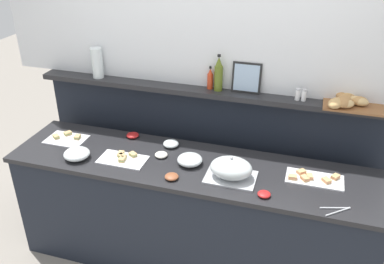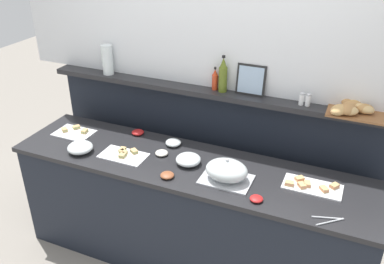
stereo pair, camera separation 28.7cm
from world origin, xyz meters
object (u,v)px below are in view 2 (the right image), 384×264
at_px(serving_cloche, 227,171).
at_px(bread_basket, 353,108).
at_px(sandwich_platter_side, 124,155).
at_px(condiment_bowl_teal, 167,175).
at_px(sandwich_platter_rear, 74,132).
at_px(sandwich_platter_front, 311,186).
at_px(glass_bowl_extra, 173,143).
at_px(condiment_bowl_red, 138,132).
at_px(condiment_bowl_cream, 256,199).
at_px(olive_oil_bottle, 223,76).
at_px(hot_sauce_bottle, 215,80).
at_px(pepper_shaker, 308,100).
at_px(serving_tongs, 329,220).
at_px(water_carafe, 107,60).
at_px(salt_shaker, 301,99).
at_px(glass_bowl_large, 188,160).
at_px(framed_picture, 251,80).
at_px(glass_bowl_medium, 80,148).
at_px(condiment_bowl_dark, 162,153).

xyz_separation_m(serving_cloche, bread_basket, (0.69, 0.50, 0.37)).
distance_m(sandwich_platter_side, condiment_bowl_teal, 0.43).
bearing_deg(bread_basket, sandwich_platter_rear, -170.10).
xyz_separation_m(sandwich_platter_front, condiment_bowl_teal, (-0.92, -0.27, 0.01)).
relative_size(glass_bowl_extra, condiment_bowl_red, 1.20).
relative_size(condiment_bowl_cream, olive_oil_bottle, 0.31).
bearing_deg(condiment_bowl_teal, sandwich_platter_front, 16.27).
bearing_deg(condiment_bowl_teal, hot_sauce_bottle, 82.93).
relative_size(condiment_bowl_teal, pepper_shaker, 1.09).
relative_size(serving_tongs, water_carafe, 0.75).
distance_m(condiment_bowl_red, serving_tongs, 1.63).
height_order(olive_oil_bottle, salt_shaker, olive_oil_bottle).
xyz_separation_m(sandwich_platter_rear, glass_bowl_large, (1.04, -0.05, 0.02)).
height_order(hot_sauce_bottle, water_carafe, water_carafe).
bearing_deg(pepper_shaker, glass_bowl_large, -149.47).
bearing_deg(condiment_bowl_teal, serving_cloche, 18.06).
bearing_deg(condiment_bowl_red, framed_picture, 14.32).
distance_m(sandwich_platter_front, bread_basket, 0.58).
height_order(glass_bowl_medium, water_carafe, water_carafe).
height_order(sandwich_platter_rear, serving_cloche, serving_cloche).
bearing_deg(glass_bowl_medium, sandwich_platter_rear, 135.70).
bearing_deg(olive_oil_bottle, sandwich_platter_rear, -161.23).
xyz_separation_m(condiment_bowl_dark, salt_shaker, (0.90, 0.39, 0.43)).
bearing_deg(glass_bowl_extra, framed_picture, 27.80).
distance_m(sandwich_platter_front, sandwich_platter_rear, 1.89).
xyz_separation_m(sandwich_platter_front, sandwich_platter_rear, (-1.89, 0.00, -0.00)).
height_order(condiment_bowl_teal, olive_oil_bottle, olive_oil_bottle).
bearing_deg(condiment_bowl_teal, condiment_bowl_cream, -1.10).
relative_size(serving_cloche, framed_picture, 1.51).
height_order(serving_cloche, pepper_shaker, pepper_shaker).
bearing_deg(bread_basket, hot_sauce_bottle, 177.73).
bearing_deg(condiment_bowl_dark, bread_basket, 17.08).
relative_size(condiment_bowl_teal, condiment_bowl_dark, 1.00).
bearing_deg(condiment_bowl_teal, glass_bowl_medium, 176.52).
distance_m(glass_bowl_large, water_carafe, 1.11).
bearing_deg(condiment_bowl_red, bread_basket, 6.10).
distance_m(sandwich_platter_side, condiment_bowl_cream, 1.05).
height_order(serving_tongs, water_carafe, water_carafe).
distance_m(glass_bowl_medium, bread_basket, 1.95).
bearing_deg(hot_sauce_bottle, sandwich_platter_side, -132.67).
xyz_separation_m(glass_bowl_medium, serving_tongs, (1.81, -0.07, -0.03)).
relative_size(sandwich_platter_rear, serving_tongs, 1.70).
bearing_deg(sandwich_platter_rear, glass_bowl_large, -3.01).
xyz_separation_m(olive_oil_bottle, framed_picture, (0.21, 0.02, -0.01)).
height_order(sandwich_platter_side, bread_basket, bread_basket).
xyz_separation_m(condiment_bowl_cream, pepper_shaker, (0.15, 0.65, 0.43)).
xyz_separation_m(hot_sauce_bottle, water_carafe, (-0.93, -0.03, 0.04)).
height_order(serving_cloche, glass_bowl_medium, serving_cloche).
bearing_deg(condiment_bowl_cream, serving_tongs, -1.77).
xyz_separation_m(sandwich_platter_rear, salt_shaker, (1.71, 0.37, 0.44)).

